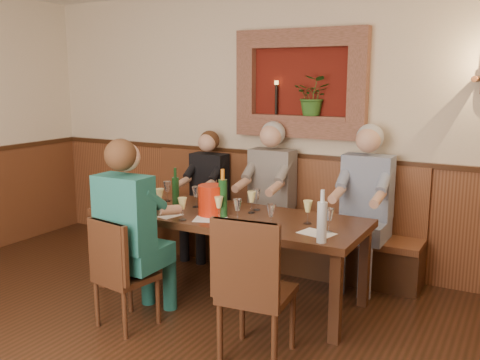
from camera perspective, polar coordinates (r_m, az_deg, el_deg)
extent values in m
cube|color=beige|center=(5.54, 4.59, 5.56)|extent=(6.00, 0.04, 2.80)
cube|color=#572E19|center=(5.67, 4.37, -3.05)|extent=(6.00, 0.04, 1.10)
cube|color=#381E0F|center=(5.56, 4.46, 2.71)|extent=(6.02, 0.06, 0.05)
cube|color=#5B150D|center=(5.42, 6.55, 10.17)|extent=(1.00, 0.02, 0.70)
cube|color=#92584A|center=(5.39, 6.47, 14.84)|extent=(1.36, 0.12, 0.18)
cube|color=#92584A|center=(5.41, 6.27, 5.50)|extent=(1.36, 0.12, 0.18)
cube|color=#92584A|center=(5.63, 0.72, 10.26)|extent=(0.18, 0.12, 0.70)
cube|color=#92584A|center=(5.19, 12.49, 9.95)|extent=(0.18, 0.12, 0.70)
cube|color=#92584A|center=(5.40, 6.29, 6.66)|extent=(1.00, 0.14, 0.04)
imported|color=#2E5F20|center=(5.33, 7.85, 8.89)|extent=(0.35, 0.30, 0.39)
cylinder|color=black|center=(5.49, 3.89, 8.55)|extent=(0.03, 0.03, 0.30)
cylinder|color=#FFBF59|center=(5.48, 3.91, 10.32)|extent=(0.04, 0.04, 0.04)
cylinder|color=#572E19|center=(4.94, 23.79, 9.83)|extent=(0.05, 0.18, 0.05)
cube|color=#3A2411|center=(4.65, -1.38, -3.99)|extent=(2.40, 0.90, 0.06)
cube|color=#3A2411|center=(5.12, -14.50, -7.30)|extent=(0.08, 0.08, 0.69)
cube|color=#3A2411|center=(4.01, 10.17, -12.30)|extent=(0.08, 0.08, 0.69)
cube|color=#3A2411|center=(5.65, -9.36, -5.35)|extent=(0.08, 0.08, 0.69)
cube|color=#3A2411|center=(4.68, 13.12, -9.01)|extent=(0.08, 0.08, 0.69)
cube|color=#381E0F|center=(5.57, 3.38, -7.03)|extent=(3.00, 0.40, 0.40)
cube|color=#572E19|center=(5.51, 3.40, -4.85)|extent=(3.00, 0.45, 0.06)
cube|color=#572E19|center=(5.59, 4.28, -0.83)|extent=(3.00, 0.06, 0.66)
cube|color=#3A2411|center=(4.37, -11.90, -12.66)|extent=(0.43, 0.43, 0.37)
cube|color=#3A2411|center=(4.29, -12.01, -10.12)|extent=(0.45, 0.45, 0.05)
cube|color=#3A2411|center=(4.11, -14.05, -7.43)|extent=(0.39, 0.10, 0.46)
cube|color=#3A2411|center=(3.84, 1.84, -15.39)|extent=(0.47, 0.47, 0.43)
cube|color=#3A2411|center=(3.74, 1.87, -12.04)|extent=(0.50, 0.50, 0.05)
cube|color=#3A2411|center=(3.45, 0.65, -8.73)|extent=(0.46, 0.09, 0.54)
cube|color=black|center=(5.80, -4.04, -6.05)|extent=(0.39, 0.41, 0.45)
cube|color=black|center=(5.78, -3.28, 0.32)|extent=(0.39, 0.20, 0.51)
sphere|color=#D8A384|center=(5.69, -3.52, 3.99)|extent=(0.19, 0.19, 0.19)
sphere|color=#4C2D19|center=(5.73, -3.27, 4.22)|extent=(0.21, 0.21, 0.21)
cube|color=#56514E|center=(5.43, 2.55, -7.22)|extent=(0.45, 0.47, 0.45)
cube|color=#56514E|center=(5.42, 3.46, 0.23)|extent=(0.45, 0.23, 0.58)
sphere|color=#D8A384|center=(5.32, 3.31, 4.71)|extent=(0.22, 0.22, 0.22)
sphere|color=#B2B2B2|center=(5.36, 3.56, 4.99)|extent=(0.24, 0.24, 0.24)
cube|color=navy|center=(5.10, 12.54, -8.71)|extent=(0.45, 0.47, 0.45)
cube|color=navy|center=(5.09, 13.45, -0.69)|extent=(0.45, 0.24, 0.59)
sphere|color=#D8A384|center=(4.98, 13.54, 4.15)|extent=(0.23, 0.23, 0.23)
sphere|color=#B2B2B2|center=(5.03, 13.71, 4.45)|extent=(0.25, 0.25, 0.25)
cube|color=#164B50|center=(4.48, -10.39, -11.43)|extent=(0.44, 0.46, 0.45)
cube|color=#164B50|center=(4.14, -12.27, -3.46)|extent=(0.44, 0.23, 0.58)
sphere|color=#D8A384|center=(4.09, -12.12, 2.44)|extent=(0.22, 0.22, 0.22)
sphere|color=#4C2D19|center=(4.05, -12.62, 2.63)|extent=(0.24, 0.24, 0.24)
cylinder|color=red|center=(4.58, -3.03, -2.16)|extent=(0.23, 0.23, 0.26)
cylinder|color=#19471E|center=(4.51, -1.85, -1.97)|extent=(0.09, 0.09, 0.32)
cylinder|color=orange|center=(4.47, -1.86, 0.60)|extent=(0.04, 0.04, 0.09)
cylinder|color=#19471E|center=(4.93, -6.88, -1.24)|extent=(0.08, 0.08, 0.27)
cylinder|color=#19471E|center=(4.89, -6.93, 0.80)|extent=(0.03, 0.03, 0.09)
cylinder|color=silver|center=(3.86, 8.73, -4.49)|extent=(0.09, 0.09, 0.30)
cylinder|color=silver|center=(3.82, 8.82, -1.69)|extent=(0.04, 0.04, 0.09)
cube|color=white|center=(4.96, -11.84, -2.90)|extent=(0.32, 0.23, 0.00)
cube|color=white|center=(4.47, -3.21, -4.21)|extent=(0.32, 0.27, 0.00)
cube|color=white|center=(4.11, 8.18, -5.64)|extent=(0.29, 0.24, 0.00)
cube|color=white|center=(4.67, -8.14, -3.63)|extent=(0.33, 0.26, 0.00)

